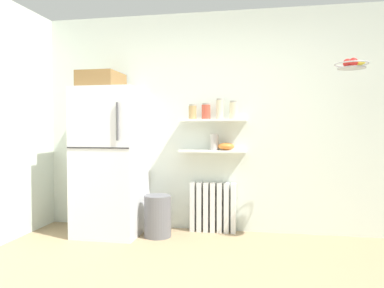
{
  "coord_description": "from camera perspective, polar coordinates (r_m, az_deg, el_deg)",
  "views": [
    {
      "loc": [
        0.44,
        -2.35,
        1.21
      ],
      "look_at": [
        -0.29,
        1.6,
        1.05
      ],
      "focal_mm": 34.36,
      "sensor_mm": 36.0,
      "label": 1
    }
  ],
  "objects": [
    {
      "name": "refrigerator",
      "position": [
        4.36,
        -12.53,
        -2.1
      ],
      "size": [
        0.72,
        0.73,
        1.87
      ],
      "color": "silver",
      "rests_on": "ground_plane"
    },
    {
      "name": "storage_jar_1",
      "position": [
        4.29,
        2.2,
        5.1
      ],
      "size": [
        0.1,
        0.1,
        0.19
      ],
      "color": "#C64C38",
      "rests_on": "wall_shelf_upper"
    },
    {
      "name": "trash_bin",
      "position": [
        4.23,
        -5.36,
        -11.07
      ],
      "size": [
        0.3,
        0.3,
        0.47
      ],
      "primitive_type": "cylinder",
      "color": "slate",
      "rests_on": "ground_plane"
    },
    {
      "name": "radiator",
      "position": [
        4.4,
        3.28,
        -9.78
      ],
      "size": [
        0.54,
        0.12,
        0.58
      ],
      "color": "white",
      "rests_on": "ground_plane"
    },
    {
      "name": "vase",
      "position": [
        4.27,
        3.53,
        0.34
      ],
      "size": [
        0.1,
        0.1,
        0.19
      ],
      "primitive_type": "cylinder",
      "color": "#B2ADA8",
      "rests_on": "wall_shelf_lower"
    },
    {
      "name": "storage_jar_2",
      "position": [
        4.27,
        4.33,
        5.45
      ],
      "size": [
        0.09,
        0.09,
        0.24
      ],
      "color": "beige",
      "rests_on": "wall_shelf_upper"
    },
    {
      "name": "storage_jar_0",
      "position": [
        4.32,
        0.08,
        5.02
      ],
      "size": [
        0.09,
        0.09,
        0.18
      ],
      "color": "tan",
      "rests_on": "wall_shelf_upper"
    },
    {
      "name": "wall_shelf_upper",
      "position": [
        4.28,
        3.26,
        3.71
      ],
      "size": [
        0.78,
        0.22,
        0.02
      ],
      "primitive_type": "cube",
      "color": "white"
    },
    {
      "name": "shelf_bowl",
      "position": [
        4.26,
        5.32,
        -0.37
      ],
      "size": [
        0.19,
        0.19,
        0.09
      ],
      "primitive_type": "ellipsoid",
      "color": "orange",
      "rests_on": "wall_shelf_lower"
    },
    {
      "name": "hanging_fruit_basket",
      "position": [
        3.97,
        23.57,
        11.3
      ],
      "size": [
        0.32,
        0.32,
        0.1
      ],
      "color": "#B2B2B7"
    },
    {
      "name": "back_wall",
      "position": [
        4.42,
        4.78,
        3.44
      ],
      "size": [
        7.04,
        0.1,
        2.6
      ],
      "primitive_type": "cube",
      "color": "silver",
      "rests_on": "ground_plane"
    },
    {
      "name": "wall_shelf_lower",
      "position": [
        4.28,
        3.25,
        -1.09
      ],
      "size": [
        0.78,
        0.22,
        0.02
      ],
      "primitive_type": "cube",
      "color": "white"
    },
    {
      "name": "ground_plane",
      "position": [
        3.13,
        1.66,
        -20.48
      ],
      "size": [
        7.04,
        7.04,
        0.0
      ],
      "primitive_type": "plane",
      "color": "#9E8460"
    },
    {
      "name": "storage_jar_3",
      "position": [
        4.26,
        6.48,
        5.26
      ],
      "size": [
        0.1,
        0.1,
        0.21
      ],
      "color": "beige",
      "rests_on": "wall_shelf_upper"
    }
  ]
}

